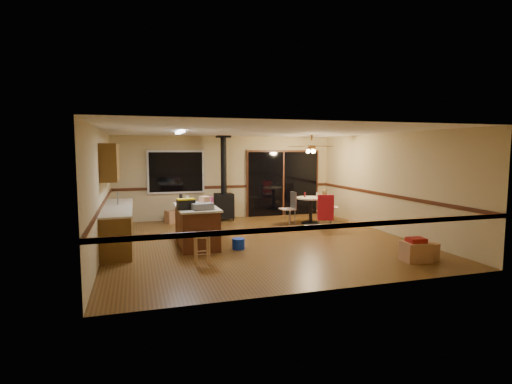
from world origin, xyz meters
name	(u,v)px	position (x,y,z in m)	size (l,w,h in m)	color
floor	(260,241)	(0.00, 0.00, 0.00)	(7.00, 7.00, 0.00)	brown
ceiling	(260,131)	(0.00, 0.00, 2.60)	(7.00, 7.00, 0.00)	silver
wall_back	(227,177)	(0.00, 3.50, 1.30)	(7.00, 7.00, 0.00)	tan
wall_front	(329,207)	(0.00, -3.50, 1.30)	(7.00, 7.00, 0.00)	tan
wall_left	(101,191)	(-3.50, 0.00, 1.30)	(7.00, 7.00, 0.00)	tan
wall_right	(388,183)	(3.50, 0.00, 1.30)	(7.00, 7.00, 0.00)	tan
chair_rail	(260,200)	(0.00, 0.00, 1.00)	(7.00, 7.00, 0.08)	#411E10
window	(176,172)	(-1.60, 3.45, 1.50)	(1.72, 0.10, 1.32)	black
sliding_door	(283,184)	(1.90, 3.45, 1.05)	(2.52, 0.10, 2.10)	black
lower_cabinets	(118,227)	(-3.20, 0.50, 0.43)	(0.60, 3.00, 0.86)	brown
countertop	(118,207)	(-3.20, 0.50, 0.88)	(0.64, 3.04, 0.04)	beige
upper_cabinets	(110,162)	(-3.33, 0.70, 1.90)	(0.35, 2.00, 0.80)	brown
kitchen_island	(197,226)	(-1.50, 0.00, 0.45)	(0.88, 1.68, 0.90)	#532714
wood_stove	(224,197)	(-0.20, 3.05, 0.73)	(0.55, 0.50, 2.52)	black
ceiling_fan	(312,148)	(2.13, 1.76, 2.21)	(0.24, 0.24, 0.55)	brown
fluorescent_strip	(180,132)	(-1.80, 0.30, 2.56)	(0.10, 1.20, 0.04)	white
toolbox_grey	(203,207)	(-1.45, -0.55, 0.97)	(0.44, 0.24, 0.14)	slate
toolbox_black	(186,205)	(-1.78, -0.40, 1.00)	(0.37, 0.20, 0.20)	black
toolbox_yellow_lid	(186,199)	(-1.78, -0.40, 1.12)	(0.37, 0.20, 0.03)	gold
box_on_island	(205,200)	(-1.25, 0.28, 0.99)	(0.20, 0.28, 0.18)	#A16E47
bottle_dark	(181,200)	(-1.82, 0.17, 1.03)	(0.08, 0.08, 0.27)	black
bottle_pink	(212,202)	(-1.18, -0.19, 1.01)	(0.07, 0.07, 0.23)	#D84C8C
bottle_white	(187,200)	(-1.62, 0.59, 0.99)	(0.06, 0.06, 0.17)	white
bar_stool	(202,250)	(-1.63, -1.52, 0.28)	(0.31, 0.31, 0.57)	tan
blue_bucket	(238,244)	(-0.67, -0.59, 0.12)	(0.28, 0.28, 0.23)	#0C2FB4
dining_table	(311,206)	(2.13, 1.76, 0.53)	(0.86, 0.86, 0.78)	black
glass_red	(305,195)	(1.98, 1.86, 0.85)	(0.05, 0.05, 0.14)	#590C14
glass_cream	(317,195)	(2.31, 1.71, 0.86)	(0.07, 0.07, 0.15)	beige
chair_left	(291,204)	(1.53, 1.86, 0.59)	(0.41, 0.41, 0.51)	#C5AD93
chair_near	(325,208)	(2.17, 0.88, 0.60)	(0.55, 0.57, 0.70)	#C5AD93
chair_right	(325,202)	(2.67, 1.90, 0.60)	(0.61, 0.60, 0.70)	#C5AD93
box_under_window	(174,217)	(-1.73, 3.10, 0.18)	(0.45, 0.36, 0.36)	#A16E47
box_corner_a	(416,252)	(2.40, -2.53, 0.19)	(0.50, 0.42, 0.38)	#A16E47
box_corner_b	(426,251)	(2.68, -2.48, 0.16)	(0.40, 0.35, 0.33)	#A16E47
box_small_red	(416,240)	(2.40, -2.53, 0.42)	(0.33, 0.27, 0.09)	maroon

